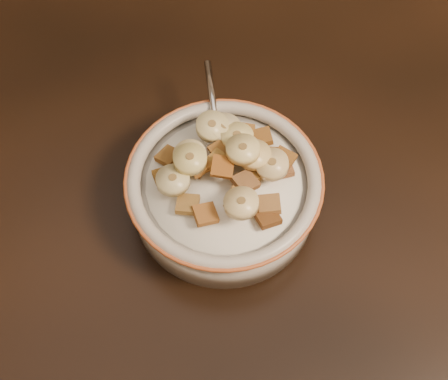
# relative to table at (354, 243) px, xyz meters

# --- Properties ---
(table) EXTENTS (1.41, 0.92, 0.04)m
(table) POSITION_rel_table_xyz_m (0.00, 0.00, 0.00)
(table) COLOR black
(table) RESTS_ON floor
(cereal_bowl) EXTENTS (0.18, 0.18, 0.04)m
(cereal_bowl) POSITION_rel_table_xyz_m (-0.13, 0.02, 0.04)
(cereal_bowl) COLOR #B6A794
(cereal_bowl) RESTS_ON table
(milk) EXTENTS (0.15, 0.15, 0.00)m
(milk) POSITION_rel_table_xyz_m (-0.13, 0.02, 0.06)
(milk) COLOR white
(milk) RESTS_ON cereal_bowl
(spoon) EXTENTS (0.04, 0.05, 0.01)m
(spoon) POSITION_rel_table_xyz_m (-0.14, 0.05, 0.07)
(spoon) COLOR silver
(spoon) RESTS_ON cereal_bowl
(cereal_square_0) EXTENTS (0.03, 0.03, 0.01)m
(cereal_square_0) POSITION_rel_table_xyz_m (-0.10, 0.07, 0.07)
(cereal_square_0) COLOR brown
(cereal_square_0) RESTS_ON milk
(cereal_square_1) EXTENTS (0.03, 0.03, 0.01)m
(cereal_square_1) POSITION_rel_table_xyz_m (-0.14, 0.04, 0.08)
(cereal_square_1) COLOR brown
(cereal_square_1) RESTS_ON milk
(cereal_square_2) EXTENTS (0.03, 0.03, 0.01)m
(cereal_square_2) POSITION_rel_table_xyz_m (-0.19, 0.01, 0.07)
(cereal_square_2) COLOR #965B1C
(cereal_square_2) RESTS_ON milk
(cereal_square_3) EXTENTS (0.02, 0.02, 0.01)m
(cereal_square_3) POSITION_rel_table_xyz_m (-0.12, 0.07, 0.07)
(cereal_square_3) COLOR brown
(cereal_square_3) RESTS_ON milk
(cereal_square_4) EXTENTS (0.02, 0.02, 0.01)m
(cereal_square_4) POSITION_rel_table_xyz_m (-0.09, -0.01, 0.07)
(cereal_square_4) COLOR olive
(cereal_square_4) RESTS_ON milk
(cereal_square_5) EXTENTS (0.03, 0.03, 0.01)m
(cereal_square_5) POSITION_rel_table_xyz_m (-0.15, -0.02, 0.07)
(cereal_square_5) COLOR #965022
(cereal_square_5) RESTS_ON milk
(cereal_square_6) EXTENTS (0.03, 0.03, 0.01)m
(cereal_square_6) POSITION_rel_table_xyz_m (-0.11, 0.01, 0.08)
(cereal_square_6) COLOR brown
(cereal_square_6) RESTS_ON milk
(cereal_square_7) EXTENTS (0.03, 0.03, 0.01)m
(cereal_square_7) POSITION_rel_table_xyz_m (-0.12, 0.05, 0.07)
(cereal_square_7) COLOR brown
(cereal_square_7) RESTS_ON milk
(cereal_square_8) EXTENTS (0.02, 0.02, 0.01)m
(cereal_square_8) POSITION_rel_table_xyz_m (-0.13, 0.02, 0.09)
(cereal_square_8) COLOR brown
(cereal_square_8) RESTS_ON milk
(cereal_square_9) EXTENTS (0.02, 0.02, 0.01)m
(cereal_square_9) POSITION_rel_table_xyz_m (-0.16, -0.01, 0.07)
(cereal_square_9) COLOR olive
(cereal_square_9) RESTS_ON milk
(cereal_square_10) EXTENTS (0.03, 0.03, 0.01)m
(cereal_square_10) POSITION_rel_table_xyz_m (-0.16, 0.02, 0.08)
(cereal_square_10) COLOR brown
(cereal_square_10) RESTS_ON milk
(cereal_square_11) EXTENTS (0.02, 0.02, 0.01)m
(cereal_square_11) POSITION_rel_table_xyz_m (-0.09, 0.05, 0.07)
(cereal_square_11) COLOR #955E22
(cereal_square_11) RESTS_ON milk
(cereal_square_12) EXTENTS (0.03, 0.03, 0.01)m
(cereal_square_12) POSITION_rel_table_xyz_m (-0.16, 0.03, 0.08)
(cereal_square_12) COLOR brown
(cereal_square_12) RESTS_ON milk
(cereal_square_13) EXTENTS (0.03, 0.03, 0.01)m
(cereal_square_13) POSITION_rel_table_xyz_m (-0.19, 0.04, 0.07)
(cereal_square_13) COLOR brown
(cereal_square_13) RESTS_ON milk
(cereal_square_14) EXTENTS (0.03, 0.03, 0.01)m
(cereal_square_14) POSITION_rel_table_xyz_m (-0.10, 0.03, 0.08)
(cereal_square_14) COLOR brown
(cereal_square_14) RESTS_ON milk
(cereal_square_15) EXTENTS (0.03, 0.03, 0.01)m
(cereal_square_15) POSITION_rel_table_xyz_m (-0.13, 0.06, 0.07)
(cereal_square_15) COLOR brown
(cereal_square_15) RESTS_ON milk
(cereal_square_16) EXTENTS (0.03, 0.03, 0.01)m
(cereal_square_16) POSITION_rel_table_xyz_m (-0.08, 0.04, 0.07)
(cereal_square_16) COLOR #965C34
(cereal_square_16) RESTS_ON milk
(cereal_square_17) EXTENTS (0.03, 0.03, 0.01)m
(cereal_square_17) POSITION_rel_table_xyz_m (-0.08, 0.04, 0.07)
(cereal_square_17) COLOR brown
(cereal_square_17) RESTS_ON milk
(cereal_square_18) EXTENTS (0.03, 0.03, 0.01)m
(cereal_square_18) POSITION_rel_table_xyz_m (-0.09, -0.02, 0.07)
(cereal_square_18) COLOR brown
(cereal_square_18) RESTS_ON milk
(cereal_square_19) EXTENTS (0.03, 0.03, 0.01)m
(cereal_square_19) POSITION_rel_table_xyz_m (-0.14, 0.03, 0.08)
(cereal_square_19) COLOR olive
(cereal_square_19) RESTS_ON milk
(cereal_square_20) EXTENTS (0.03, 0.03, 0.01)m
(cereal_square_20) POSITION_rel_table_xyz_m (-0.12, -0.01, 0.08)
(cereal_square_20) COLOR brown
(cereal_square_20) RESTS_ON milk
(banana_slice_0) EXTENTS (0.04, 0.04, 0.01)m
(banana_slice_0) POSITION_rel_table_xyz_m (-0.13, 0.06, 0.08)
(banana_slice_0) COLOR #FFEF8A
(banana_slice_0) RESTS_ON milk
(banana_slice_1) EXTENTS (0.04, 0.04, 0.01)m
(banana_slice_1) POSITION_rel_table_xyz_m (-0.16, 0.02, 0.09)
(banana_slice_1) COLOR tan
(banana_slice_1) RESTS_ON milk
(banana_slice_2) EXTENTS (0.04, 0.04, 0.01)m
(banana_slice_2) POSITION_rel_table_xyz_m (-0.15, 0.06, 0.09)
(banana_slice_2) COLOR beige
(banana_slice_2) RESTS_ON milk
(banana_slice_3) EXTENTS (0.03, 0.03, 0.01)m
(banana_slice_3) POSITION_rel_table_xyz_m (-0.18, 0.00, 0.08)
(banana_slice_3) COLOR #D2C681
(banana_slice_3) RESTS_ON milk
(banana_slice_4) EXTENTS (0.04, 0.04, 0.01)m
(banana_slice_4) POSITION_rel_table_xyz_m (-0.09, 0.03, 0.09)
(banana_slice_4) COLOR #F5D185
(banana_slice_4) RESTS_ON milk
(banana_slice_5) EXTENTS (0.04, 0.04, 0.02)m
(banana_slice_5) POSITION_rel_table_xyz_m (-0.11, -0.02, 0.09)
(banana_slice_5) COLOR #D5B675
(banana_slice_5) RESTS_ON milk
(banana_slice_6) EXTENTS (0.04, 0.04, 0.02)m
(banana_slice_6) POSITION_rel_table_xyz_m (-0.17, 0.03, 0.09)
(banana_slice_6) COLOR beige
(banana_slice_6) RESTS_ON milk
(banana_slice_7) EXTENTS (0.04, 0.04, 0.02)m
(banana_slice_7) POSITION_rel_table_xyz_m (-0.14, 0.06, 0.08)
(banana_slice_7) COLOR beige
(banana_slice_7) RESTS_ON milk
(banana_slice_8) EXTENTS (0.04, 0.04, 0.01)m
(banana_slice_8) POSITION_rel_table_xyz_m (-0.12, 0.03, 0.10)
(banana_slice_8) COLOR #E3BF6F
(banana_slice_8) RESTS_ON milk
(banana_slice_9) EXTENTS (0.04, 0.04, 0.01)m
(banana_slice_9) POSITION_rel_table_xyz_m (-0.11, 0.04, 0.09)
(banana_slice_9) COLOR #FAD17D
(banana_slice_9) RESTS_ON milk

